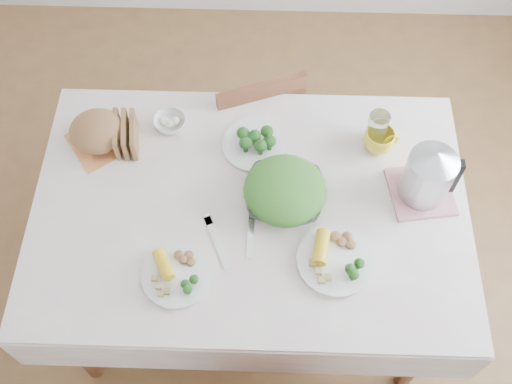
{
  "coord_description": "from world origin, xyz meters",
  "views": [
    {
      "loc": [
        0.05,
        -1.02,
        2.55
      ],
      "look_at": [
        0.02,
        0.02,
        0.82
      ],
      "focal_mm": 42.0,
      "sensor_mm": 36.0,
      "label": 1
    }
  ],
  "objects_px": {
    "salad_bowl": "(285,195)",
    "dinner_plate_right": "(336,260)",
    "dinner_plate_left": "(177,276)",
    "chair_far": "(249,112)",
    "yellow_mug": "(379,140)",
    "electric_kettle": "(428,174)",
    "dining_table": "(251,253)"
  },
  "relations": [
    {
      "from": "electric_kettle",
      "to": "yellow_mug",
      "type": "bearing_deg",
      "value": 120.59
    },
    {
      "from": "salad_bowl",
      "to": "dinner_plate_right",
      "type": "relative_size",
      "value": 1.03
    },
    {
      "from": "yellow_mug",
      "to": "electric_kettle",
      "type": "distance_m",
      "value": 0.25
    },
    {
      "from": "chair_far",
      "to": "dinner_plate_right",
      "type": "relative_size",
      "value": 3.23
    },
    {
      "from": "dining_table",
      "to": "dinner_plate_right",
      "type": "relative_size",
      "value": 5.44
    },
    {
      "from": "electric_kettle",
      "to": "dinner_plate_left",
      "type": "bearing_deg",
      "value": -162.41
    },
    {
      "from": "salad_bowl",
      "to": "dinner_plate_left",
      "type": "distance_m",
      "value": 0.45
    },
    {
      "from": "dining_table",
      "to": "dinner_plate_right",
      "type": "height_order",
      "value": "dinner_plate_right"
    },
    {
      "from": "salad_bowl",
      "to": "dinner_plate_left",
      "type": "xyz_separation_m",
      "value": [
        -0.34,
        -0.3,
        -0.02
      ]
    },
    {
      "from": "dinner_plate_right",
      "to": "electric_kettle",
      "type": "height_order",
      "value": "electric_kettle"
    },
    {
      "from": "chair_far",
      "to": "electric_kettle",
      "type": "relative_size",
      "value": 3.63
    },
    {
      "from": "salad_bowl",
      "to": "dining_table",
      "type": "bearing_deg",
      "value": -167.06
    },
    {
      "from": "dinner_plate_left",
      "to": "dinner_plate_right",
      "type": "xyz_separation_m",
      "value": [
        0.51,
        0.07,
        0.0
      ]
    },
    {
      "from": "dinner_plate_right",
      "to": "electric_kettle",
      "type": "relative_size",
      "value": 1.12
    },
    {
      "from": "dinner_plate_left",
      "to": "dinner_plate_right",
      "type": "relative_size",
      "value": 0.87
    },
    {
      "from": "chair_far",
      "to": "dinner_plate_left",
      "type": "distance_m",
      "value": 0.98
    },
    {
      "from": "chair_far",
      "to": "electric_kettle",
      "type": "distance_m",
      "value": 0.94
    },
    {
      "from": "salad_bowl",
      "to": "yellow_mug",
      "type": "height_order",
      "value": "yellow_mug"
    },
    {
      "from": "dining_table",
      "to": "dinner_plate_left",
      "type": "relative_size",
      "value": 6.24
    },
    {
      "from": "yellow_mug",
      "to": "electric_kettle",
      "type": "height_order",
      "value": "electric_kettle"
    },
    {
      "from": "dinner_plate_right",
      "to": "yellow_mug",
      "type": "relative_size",
      "value": 2.31
    },
    {
      "from": "yellow_mug",
      "to": "electric_kettle",
      "type": "xyz_separation_m",
      "value": [
        0.14,
        -0.19,
        0.08
      ]
    },
    {
      "from": "electric_kettle",
      "to": "salad_bowl",
      "type": "bearing_deg",
      "value": 179.84
    },
    {
      "from": "salad_bowl",
      "to": "chair_far",
      "type": "bearing_deg",
      "value": 103.6
    },
    {
      "from": "yellow_mug",
      "to": "dinner_plate_right",
      "type": "bearing_deg",
      "value": -110.15
    },
    {
      "from": "chair_far",
      "to": "dinner_plate_left",
      "type": "height_order",
      "value": "chair_far"
    },
    {
      "from": "salad_bowl",
      "to": "dinner_plate_right",
      "type": "xyz_separation_m",
      "value": [
        0.17,
        -0.23,
        -0.02
      ]
    },
    {
      "from": "dinner_plate_right",
      "to": "electric_kettle",
      "type": "distance_m",
      "value": 0.42
    },
    {
      "from": "dinner_plate_left",
      "to": "electric_kettle",
      "type": "distance_m",
      "value": 0.89
    },
    {
      "from": "salad_bowl",
      "to": "yellow_mug",
      "type": "distance_m",
      "value": 0.41
    },
    {
      "from": "salad_bowl",
      "to": "yellow_mug",
      "type": "relative_size",
      "value": 2.38
    },
    {
      "from": "chair_far",
      "to": "electric_kettle",
      "type": "xyz_separation_m",
      "value": [
        0.62,
        -0.57,
        0.42
      ]
    }
  ]
}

